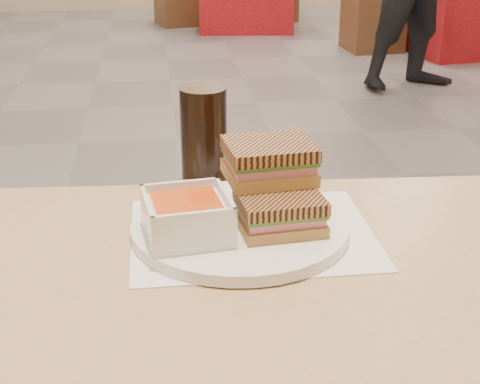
{
  "coord_description": "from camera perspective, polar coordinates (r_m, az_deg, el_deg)",
  "views": [
    {
      "loc": [
        -0.09,
        -2.84,
        1.18
      ],
      "look_at": [
        0.01,
        -2.0,
        0.82
      ],
      "focal_mm": 52.67,
      "sensor_mm": 36.0,
      "label": 1
    }
  ],
  "objects": [
    {
      "name": "cola_glass",
      "position": [
        1.11,
        -2.96,
        4.53
      ],
      "size": [
        0.07,
        0.07,
        0.16
      ],
      "color": "black",
      "rests_on": "main_table"
    },
    {
      "name": "bg_chair_1l",
      "position": [
        5.86,
        10.73,
        13.51
      ],
      "size": [
        0.45,
        0.45,
        0.47
      ],
      "color": "brown",
      "rests_on": "ground"
    },
    {
      "name": "panini_lower",
      "position": [
        0.93,
        3.24,
        -1.62
      ],
      "size": [
        0.12,
        0.1,
        0.05
      ],
      "color": "#A97E3D",
      "rests_on": "plate"
    },
    {
      "name": "soup_bowl",
      "position": [
        0.91,
        -4.29,
        -2.16
      ],
      "size": [
        0.12,
        0.12,
        0.06
      ],
      "color": "white",
      "rests_on": "plate"
    },
    {
      "name": "bg_table_1",
      "position": [
        5.92,
        17.48,
        14.01
      ],
      "size": [
        0.89,
        0.89,
        0.68
      ],
      "color": "#B11A26",
      "rests_on": "ground"
    },
    {
      "name": "panini_upper",
      "position": [
        0.96,
        2.37,
        2.56
      ],
      "size": [
        0.13,
        0.11,
        0.05
      ],
      "color": "#A97E3D",
      "rests_on": "panini_lower"
    },
    {
      "name": "plate",
      "position": [
        0.96,
        -0.01,
        -2.87
      ],
      "size": [
        0.3,
        0.3,
        0.02
      ],
      "color": "white",
      "rests_on": "tray_liner"
    },
    {
      "name": "tray_liner",
      "position": [
        0.97,
        1.01,
        -3.38
      ],
      "size": [
        0.33,
        0.26,
        0.0
      ],
      "color": "white",
      "rests_on": "main_table"
    },
    {
      "name": "main_table",
      "position": [
        0.89,
        0.55,
        -14.76
      ],
      "size": [
        1.23,
        0.76,
        0.75
      ],
      "color": "tan",
      "rests_on": "ground"
    },
    {
      "name": "bg_chair_2l",
      "position": [
        6.94,
        -4.91,
        15.23
      ],
      "size": [
        0.49,
        0.49,
        0.45
      ],
      "color": "brown",
      "rests_on": "ground"
    }
  ]
}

